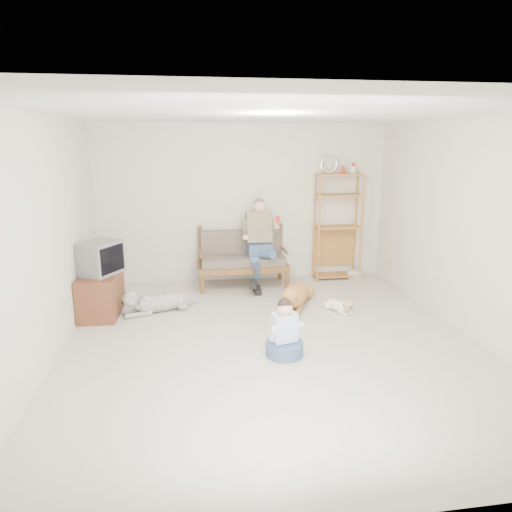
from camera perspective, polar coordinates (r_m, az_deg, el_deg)
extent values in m
plane|color=silver|center=(5.70, 1.94, -10.80)|extent=(5.50, 5.50, 0.00)
plane|color=silver|center=(5.17, 2.20, 17.44)|extent=(5.50, 5.50, 0.00)
plane|color=beige|center=(7.95, -1.57, 6.55)|extent=(5.00, 0.00, 5.00)
plane|color=beige|center=(2.72, 12.78, -8.95)|extent=(5.00, 0.00, 5.00)
plane|color=beige|center=(5.41, -24.97, 1.60)|extent=(0.00, 5.50, 5.50)
plane|color=beige|center=(6.23, 25.35, 3.05)|extent=(0.00, 5.50, 5.50)
cube|color=brown|center=(7.71, -1.65, -1.28)|extent=(1.51, 0.71, 0.10)
cube|color=#6B5B51|center=(7.68, -1.66, -0.45)|extent=(1.38, 0.61, 0.13)
cube|color=#6B5B51|center=(7.86, -1.88, 1.64)|extent=(1.38, 0.13, 0.45)
cylinder|color=brown|center=(7.88, -1.94, 3.15)|extent=(1.40, 0.06, 0.05)
cylinder|color=brown|center=(7.44, -6.74, -3.58)|extent=(0.07, 0.07, 0.30)
cylinder|color=brown|center=(7.92, -6.95, -0.03)|extent=(0.07, 0.07, 0.95)
cylinder|color=brown|center=(7.60, 3.88, -3.12)|extent=(0.07, 0.07, 0.30)
cylinder|color=brown|center=(8.08, 3.02, 0.33)|extent=(0.07, 0.07, 0.95)
cube|color=#435A7B|center=(7.67, 0.48, 0.86)|extent=(0.41, 0.39, 0.20)
cube|color=#7E7858|center=(7.69, 0.36, 3.61)|extent=(0.43, 0.29, 0.53)
sphere|color=#D79F86|center=(7.61, 0.40, 6.20)|extent=(0.21, 0.21, 0.21)
sphere|color=#5B5550|center=(7.62, 0.38, 6.52)|extent=(0.19, 0.19, 0.19)
cylinder|color=red|center=(7.50, 2.70, 4.65)|extent=(0.07, 0.07, 0.09)
cube|color=#BE773B|center=(8.08, 10.46, 10.00)|extent=(0.79, 0.32, 0.03)
torus|color=silver|center=(8.00, 9.08, 11.21)|extent=(0.32, 0.05, 0.32)
cone|color=red|center=(8.09, 10.85, 10.67)|extent=(0.10, 0.10, 0.17)
cylinder|color=#BE773B|center=(7.93, 7.88, 3.36)|extent=(0.04, 0.04, 1.87)
cylinder|color=#BE773B|center=(8.22, 7.29, 3.75)|extent=(0.04, 0.04, 1.87)
cylinder|color=#BE773B|center=(8.18, 13.08, 3.45)|extent=(0.04, 0.04, 1.87)
cylinder|color=#BE773B|center=(8.46, 12.34, 3.83)|extent=(0.04, 0.04, 1.87)
cube|color=silver|center=(8.43, 12.14, -2.22)|extent=(0.26, 0.22, 0.14)
cube|color=brown|center=(6.85, -18.81, -4.51)|extent=(0.54, 0.92, 0.60)
cube|color=brown|center=(6.69, -21.15, -5.15)|extent=(0.04, 0.40, 0.50)
cube|color=brown|center=(7.10, -20.41, -3.99)|extent=(0.04, 0.40, 0.50)
cube|color=slate|center=(6.70, -18.99, -0.20)|extent=(0.66, 0.70, 0.46)
cube|color=black|center=(6.56, -17.54, -0.39)|extent=(0.26, 0.41, 0.37)
cube|color=white|center=(8.09, -10.32, -1.13)|extent=(0.12, 0.02, 0.08)
ellipsoid|color=#BF7A42|center=(6.96, 5.11, -4.81)|extent=(0.69, 1.00, 0.30)
sphere|color=#BF7A42|center=(6.69, 4.67, -5.41)|extent=(0.30, 0.30, 0.30)
sphere|color=#BF7A42|center=(6.42, 4.29, -5.02)|extent=(0.23, 0.23, 0.23)
ellipsoid|color=#BF7A42|center=(6.33, 4.10, -5.52)|extent=(0.16, 0.19, 0.09)
cylinder|color=#BF7A42|center=(7.43, 5.76, -4.31)|extent=(0.07, 0.38, 0.05)
ellipsoid|color=#BF7A42|center=(6.46, 3.62, -4.89)|extent=(0.08, 0.09, 0.12)
ellipsoid|color=#BF7A42|center=(6.43, 5.05, -5.01)|extent=(0.08, 0.09, 0.12)
ellipsoid|color=white|center=(6.80, -11.57, -5.69)|extent=(0.89, 0.55, 0.25)
sphere|color=white|center=(6.74, -13.65, -5.86)|extent=(0.25, 0.25, 0.25)
sphere|color=white|center=(6.66, -15.47, -5.22)|extent=(0.22, 0.22, 0.22)
ellipsoid|color=white|center=(6.64, -16.28, -5.51)|extent=(0.18, 0.14, 0.08)
cylinder|color=white|center=(6.95, -8.20, -5.78)|extent=(0.29, 0.25, 0.04)
ellipsoid|color=white|center=(6.73, -15.43, -5.00)|extent=(0.08, 0.07, 0.11)
ellipsoid|color=white|center=(6.59, -15.13, -5.39)|extent=(0.08, 0.07, 0.11)
ellipsoid|color=white|center=(6.79, 10.08, -6.10)|extent=(0.33, 0.44, 0.16)
sphere|color=white|center=(6.71, 10.81, -6.29)|extent=(0.16, 0.16, 0.16)
sphere|color=tan|center=(6.62, 11.44, -5.98)|extent=(0.14, 0.14, 0.14)
ellipsoid|color=tan|center=(6.58, 11.84, -6.24)|extent=(0.10, 0.12, 0.05)
cylinder|color=white|center=(6.94, 8.91, -6.01)|extent=(0.13, 0.13, 0.03)
cone|color=tan|center=(6.58, 11.07, -5.68)|extent=(0.04, 0.04, 0.05)
cone|color=tan|center=(6.65, 11.68, -5.51)|extent=(0.04, 0.04, 0.05)
torus|color=red|center=(6.63, 11.32, -6.02)|extent=(0.13, 0.13, 0.02)
cylinder|color=#435A7B|center=(5.38, 3.55, -11.47)|extent=(0.43, 0.43, 0.16)
cube|color=silver|center=(5.29, 3.55, -8.87)|extent=(0.31, 0.24, 0.34)
sphere|color=#D79F86|center=(5.19, 3.63, -6.55)|extent=(0.18, 0.18, 0.18)
sphere|color=black|center=(5.18, 3.62, -6.20)|extent=(0.17, 0.17, 0.17)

